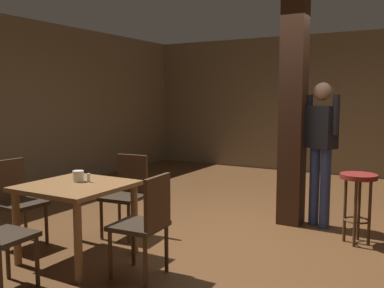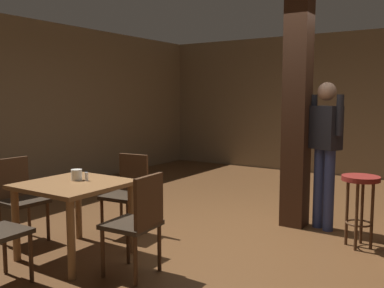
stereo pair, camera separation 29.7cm
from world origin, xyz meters
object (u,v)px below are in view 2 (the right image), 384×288
(chair_north, at_px, (128,190))
(salt_shaker, at_px, (86,177))
(napkin_cup, at_px, (77,175))
(standing_person, at_px, (325,145))
(bar_stool_near, at_px, (360,193))
(chair_east, at_px, (138,219))
(chair_west, at_px, (19,195))
(dining_table, at_px, (74,195))

(chair_north, xyz_separation_m, salt_shaker, (0.08, -0.69, 0.27))
(napkin_cup, relative_size, standing_person, 0.06)
(salt_shaker, relative_size, bar_stool_near, 0.11)
(chair_north, xyz_separation_m, standing_person, (1.80, 1.39, 0.50))
(napkin_cup, bearing_deg, bar_stool_near, 36.35)
(chair_east, relative_size, standing_person, 0.52)
(chair_west, relative_size, chair_north, 1.00)
(salt_shaker, xyz_separation_m, standing_person, (1.72, 2.08, 0.23))
(dining_table, height_order, chair_east, chair_east)
(bar_stool_near, bearing_deg, salt_shaker, -142.94)
(chair_east, distance_m, standing_person, 2.47)
(chair_east, distance_m, salt_shaker, 0.84)
(chair_north, distance_m, napkin_cup, 0.78)
(standing_person, relative_size, bar_stool_near, 2.30)
(chair_east, xyz_separation_m, salt_shaker, (-0.78, 0.14, 0.27))
(standing_person, bearing_deg, salt_shaker, -129.59)
(bar_stool_near, bearing_deg, napkin_cup, -143.65)
(chair_east, bearing_deg, dining_table, 178.40)
(bar_stool_near, bearing_deg, dining_table, -141.52)
(dining_table, relative_size, chair_west, 1.02)
(dining_table, xyz_separation_m, chair_west, (-0.84, -0.03, -0.10))
(chair_east, xyz_separation_m, standing_person, (0.94, 2.22, 0.50))
(standing_person, bearing_deg, bar_stool_near, -39.97)
(chair_north, distance_m, chair_east, 1.20)
(chair_east, bearing_deg, napkin_cup, 172.79)
(chair_east, xyz_separation_m, bar_stool_near, (1.43, 1.81, 0.07))
(chair_east, relative_size, napkin_cup, 8.26)
(chair_north, bearing_deg, napkin_cup, -91.65)
(dining_table, relative_size, napkin_cup, 8.43)
(dining_table, distance_m, napkin_cup, 0.21)
(chair_west, distance_m, chair_north, 1.16)
(dining_table, height_order, chair_west, chair_west)
(dining_table, bearing_deg, chair_east, -1.60)
(salt_shaker, relative_size, standing_person, 0.05)
(bar_stool_near, bearing_deg, chair_north, -156.89)
(napkin_cup, height_order, salt_shaker, napkin_cup)
(napkin_cup, distance_m, bar_stool_near, 2.88)
(chair_north, bearing_deg, chair_east, -44.13)
(salt_shaker, bearing_deg, dining_table, -109.34)
(chair_west, distance_m, salt_shaker, 0.93)
(chair_west, relative_size, napkin_cup, 8.26)
(dining_table, relative_size, salt_shaker, 10.71)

